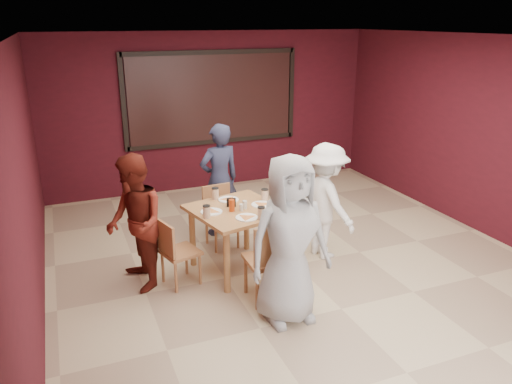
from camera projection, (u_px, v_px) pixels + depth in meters
name	position (u px, v px, depth m)	size (l,w,h in m)	color
floor	(296.00, 264.00, 6.41)	(7.00, 7.00, 0.00)	#CBB68D
window_blinds	(213.00, 98.00, 8.89)	(3.00, 0.02, 1.50)	black
dining_table	(237.00, 217.00, 6.08)	(1.23, 1.23, 0.96)	#B97F4C
chair_front	(270.00, 258.00, 5.41)	(0.47, 0.47, 0.96)	#AD6D43
chair_back	(220.00, 212.00, 6.85)	(0.44, 0.44, 0.84)	#AD6D43
chair_left	(175.00, 249.00, 5.78)	(0.49, 0.49, 0.82)	#AD6D43
chair_right	(288.00, 224.00, 6.41)	(0.50, 0.50, 0.86)	#AD6D43
diner_front	(289.00, 240.00, 5.00)	(0.87, 0.57, 1.78)	#A4A4A4
diner_back	(220.00, 180.00, 7.11)	(0.60, 0.39, 1.63)	#2A2F4B
diner_left	(135.00, 223.00, 5.65)	(0.78, 0.60, 1.60)	maroon
diner_right	(326.00, 201.00, 6.44)	(0.98, 0.57, 1.52)	white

